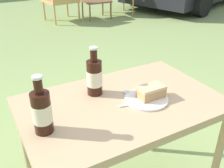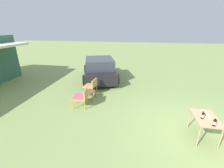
% 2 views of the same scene
% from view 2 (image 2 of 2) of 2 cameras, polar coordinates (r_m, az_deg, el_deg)
% --- Properties ---
extents(ground_plane, '(60.00, 60.00, 0.00)m').
position_cam_2_polar(ground_plane, '(5.62, 30.73, -16.99)').
color(ground_plane, '#8CA35B').
extents(parked_car, '(4.20, 2.89, 1.37)m').
position_cam_2_polar(parked_car, '(9.59, -4.73, 5.64)').
color(parked_car, black).
rests_on(parked_car, ground_plane).
extents(wicker_chair_cushioned, '(0.67, 0.63, 0.78)m').
position_cam_2_polar(wicker_chair_cushioned, '(6.42, -11.68, -4.63)').
color(wicker_chair_cushioned, tan).
rests_on(wicker_chair_cushioned, ground_plane).
extents(wicker_chair_plain, '(0.65, 0.62, 0.78)m').
position_cam_2_polar(wicker_chair_plain, '(7.55, -7.86, -0.41)').
color(wicker_chair_plain, tan).
rests_on(wicker_chair_plain, ground_plane).
extents(garden_side_table, '(0.54, 0.43, 0.37)m').
position_cam_2_polar(garden_side_table, '(7.03, -8.52, -3.23)').
color(garden_side_table, brown).
rests_on(garden_side_table, ground_plane).
extents(patio_table, '(0.97, 0.63, 0.72)m').
position_cam_2_polar(patio_table, '(5.28, 32.03, -11.37)').
color(patio_table, tan).
rests_on(patio_table, ground_plane).
extents(cake_on_plate, '(0.21, 0.21, 0.07)m').
position_cam_2_polar(cake_on_plate, '(5.35, 32.23, -9.76)').
color(cake_on_plate, silver).
rests_on(cake_on_plate, patio_table).
extents(cola_bottle_near, '(0.08, 0.08, 0.25)m').
position_cam_2_polar(cola_bottle_near, '(5.08, 31.28, -10.22)').
color(cola_bottle_near, black).
rests_on(cola_bottle_near, patio_table).
extents(cola_bottle_far, '(0.08, 0.08, 0.25)m').
position_cam_2_polar(cola_bottle_far, '(4.91, 34.48, -12.05)').
color(cola_bottle_far, black).
rests_on(cola_bottle_far, patio_table).
extents(fork, '(0.18, 0.05, 0.01)m').
position_cam_2_polar(fork, '(5.30, 32.58, -10.38)').
color(fork, silver).
rests_on(fork, patio_table).
extents(loose_bottle_cap, '(0.03, 0.03, 0.01)m').
position_cam_2_polar(loose_bottle_cap, '(5.27, 31.37, -10.31)').
color(loose_bottle_cap, silver).
rests_on(loose_bottle_cap, patio_table).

